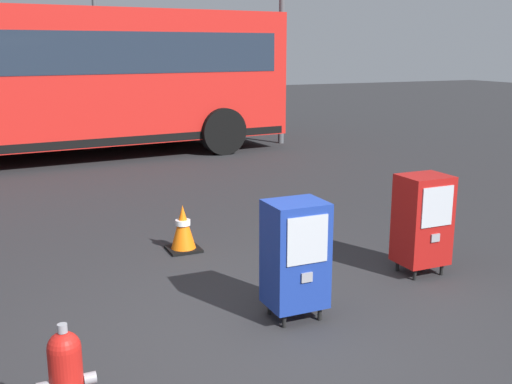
{
  "coord_description": "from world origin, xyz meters",
  "views": [
    {
      "loc": [
        -2.0,
        -3.96,
        2.25
      ],
      "look_at": [
        0.3,
        1.2,
        0.9
      ],
      "focal_mm": 42.61,
      "sensor_mm": 36.0,
      "label": 1
    }
  ],
  "objects": [
    {
      "name": "bus_far",
      "position": [
        -0.79,
        13.06,
        1.71
      ],
      "size": [
        10.59,
        3.12,
        3.0
      ],
      "rotation": [
        0.0,
        0.0,
        0.04
      ],
      "color": "#4C5156",
      "rests_on": "ground_plane"
    },
    {
      "name": "bus_near",
      "position": [
        -1.14,
        9.11,
        1.71
      ],
      "size": [
        10.67,
        3.46,
        3.0
      ],
      "rotation": [
        0.0,
        0.0,
        0.08
      ],
      "color": "red",
      "rests_on": "ground_plane"
    },
    {
      "name": "newspaper_box_secondary",
      "position": [
        0.26,
        0.29,
        0.57
      ],
      "size": [
        0.48,
        0.42,
        1.02
      ],
      "color": "black",
      "rests_on": "ground_plane"
    },
    {
      "name": "newspaper_box_primary",
      "position": [
        1.91,
        0.7,
        0.57
      ],
      "size": [
        0.48,
        0.42,
        1.02
      ],
      "color": "black",
      "rests_on": "ground_plane"
    },
    {
      "name": "ground_plane",
      "position": [
        0.0,
        0.0,
        0.0
      ],
      "size": [
        60.0,
        60.0,
        0.0
      ],
      "primitive_type": "plane",
      "color": "#262628"
    },
    {
      "name": "traffic_cone",
      "position": [
        -0.08,
        2.37,
        0.26
      ],
      "size": [
        0.36,
        0.36,
        0.53
      ],
      "color": "black",
      "rests_on": "ground_plane"
    }
  ]
}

